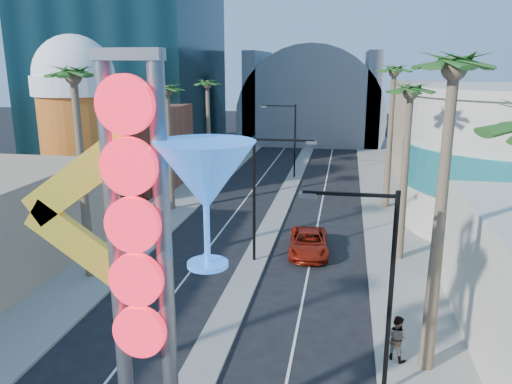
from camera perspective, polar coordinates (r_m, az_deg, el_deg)
name	(u,v)px	position (r m, az deg, el deg)	size (l,w,h in m)	color
sidewalk_west	(185,194)	(47.94, -8.14, -0.27)	(5.00, 100.00, 0.15)	gray
sidewalk_east	(390,204)	(45.76, 15.09, -1.34)	(5.00, 100.00, 0.15)	gray
median	(288,191)	(48.77, 3.64, 0.11)	(1.60, 84.00, 0.15)	gray
brick_filler_west	(131,147)	(52.22, -14.07, 5.06)	(10.00, 10.00, 8.00)	brown
filler_east	(445,131)	(58.36, 20.84, 6.50)	(10.00, 20.00, 10.00)	tan
beer_mug	(78,116)	(45.11, -19.70, 8.16)	(7.00, 7.00, 14.50)	#D1591B
canopy	(313,114)	(81.49, 6.54, 8.88)	(22.00, 16.00, 22.00)	slate
neon_sign	(168,251)	(13.64, -10.03, -6.67)	(6.53, 2.60, 12.55)	gray
streetlight_0	(263,187)	(30.23, 0.80, 0.53)	(3.79, 0.25, 8.00)	black
streetlight_1	(290,134)	(53.76, 3.90, 6.67)	(3.79, 0.25, 8.00)	black
streetlight_2	(378,276)	(18.51, 13.79, -9.33)	(3.45, 0.25, 8.00)	black
palm_1	(75,89)	(28.81, -20.03, 10.96)	(2.40, 2.40, 12.70)	brown
palm_2	(167,98)	(41.59, -10.12, 10.57)	(2.40, 2.40, 11.20)	brown
palm_3	(207,90)	(52.99, -5.57, 11.52)	(2.40, 2.40, 11.20)	brown
palm_5	(452,90)	(19.30, 21.51, 10.81)	(2.40, 2.40, 13.20)	brown
palm_6	(410,103)	(31.23, 17.19, 9.74)	(2.40, 2.40, 11.70)	brown
palm_7	(394,80)	(43.11, 15.47, 12.20)	(2.40, 2.40, 12.70)	brown
red_pickup	(309,243)	(33.10, 6.04, -5.78)	(2.49, 5.40, 1.50)	maroon
pedestrian_b	(397,338)	(22.35, 15.76, -15.73)	(0.95, 0.74, 1.95)	gray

